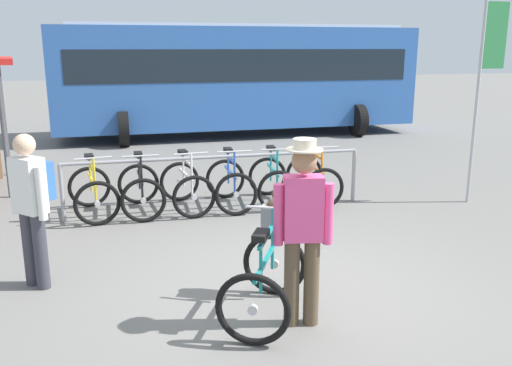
{
  "coord_description": "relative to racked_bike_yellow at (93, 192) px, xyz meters",
  "views": [
    {
      "loc": [
        -1.89,
        -5.03,
        2.48
      ],
      "look_at": [
        -0.26,
        0.65,
        1.0
      ],
      "focal_mm": 38.25,
      "sensor_mm": 36.0,
      "label": 1
    }
  ],
  "objects": [
    {
      "name": "featured_bicycle",
      "position": [
        1.61,
        -3.64,
        0.12
      ],
      "size": [
        1.09,
        1.26,
        1.09
      ],
      "color": "black",
      "rests_on": "ground"
    },
    {
      "name": "pedestrian_with_backpack",
      "position": [
        -0.56,
        -2.41,
        0.57
      ],
      "size": [
        0.46,
        0.47,
        1.64
      ],
      "color": "#383842",
      "rests_on": "ground"
    },
    {
      "name": "racked_bike_blue",
      "position": [
        2.1,
        -0.06,
        0.0
      ],
      "size": [
        0.73,
        1.15,
        0.98
      ],
      "color": "black",
      "rests_on": "ground"
    },
    {
      "name": "racked_bike_orange",
      "position": [
        3.5,
        -0.1,
        0.0
      ],
      "size": [
        0.72,
        1.12,
        0.97
      ],
      "color": "black",
      "rests_on": "ground"
    },
    {
      "name": "ground_plane",
      "position": [
        2.07,
        -3.2,
        -0.37
      ],
      "size": [
        80.0,
        80.0,
        0.0
      ],
      "primitive_type": "plane",
      "color": "slate"
    },
    {
      "name": "racked_bike_yellow",
      "position": [
        0.0,
        0.0,
        0.0
      ],
      "size": [
        0.78,
        1.18,
        0.97
      ],
      "color": "black",
      "rests_on": "ground"
    },
    {
      "name": "racked_bike_white",
      "position": [
        1.4,
        -0.04,
        -0.0
      ],
      "size": [
        0.73,
        1.13,
        0.97
      ],
      "color": "black",
      "rests_on": "ground"
    },
    {
      "name": "bike_rack_rail",
      "position": [
        1.85,
        -0.23,
        0.33
      ],
      "size": [
        4.61,
        0.19,
        0.88
      ],
      "color": "#99999E",
      "rests_on": "ground"
    },
    {
      "name": "racked_bike_black",
      "position": [
        0.7,
        -0.02,
        0.0
      ],
      "size": [
        0.67,
        1.09,
        0.97
      ],
      "color": "black",
      "rests_on": "ground"
    },
    {
      "name": "banner_flag",
      "position": [
        6.04,
        -0.89,
        1.86
      ],
      "size": [
        0.44,
        0.05,
        3.2
      ],
      "color": "#B2B2B7",
      "rests_on": "ground"
    },
    {
      "name": "person_with_featured_bike",
      "position": [
        1.83,
        -3.96,
        0.58
      ],
      "size": [
        0.52,
        0.32,
        1.72
      ],
      "color": "brown",
      "rests_on": "ground"
    },
    {
      "name": "racked_bike_teal",
      "position": [
        2.8,
        -0.08,
        0.0
      ],
      "size": [
        0.8,
        1.19,
        0.98
      ],
      "color": "black",
      "rests_on": "ground"
    },
    {
      "name": "bus_distant",
      "position": [
        4.0,
        7.12,
        1.37
      ],
      "size": [
        10.03,
        3.5,
        3.08
      ],
      "color": "#3366B7",
      "rests_on": "ground"
    }
  ]
}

